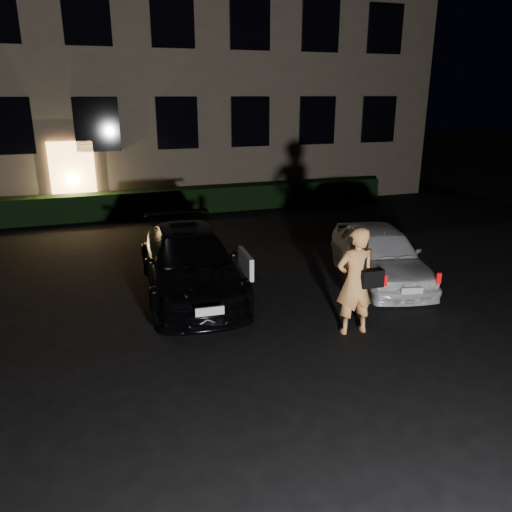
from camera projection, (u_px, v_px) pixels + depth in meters
name	position (u px, v px, depth m)	size (l,w,h in m)	color
ground	(308.00, 356.00, 7.91)	(80.00, 80.00, 0.00)	black
building	(155.00, 39.00, 19.55)	(20.00, 8.11, 12.00)	#6E5E4E
hedge	(183.00, 201.00, 17.24)	(15.00, 0.70, 0.85)	black
sedan	(190.00, 262.00, 10.27)	(2.10, 4.68, 1.31)	black
hatch	(380.00, 254.00, 10.90)	(2.22, 3.88, 1.24)	white
man	(356.00, 281.00, 8.41)	(0.78, 0.48, 1.90)	#FEA75A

